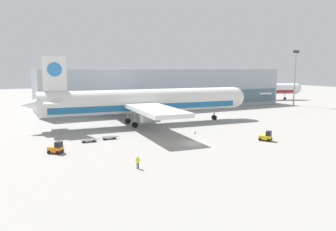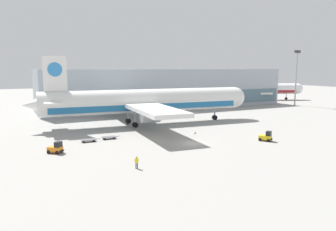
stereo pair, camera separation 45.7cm
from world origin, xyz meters
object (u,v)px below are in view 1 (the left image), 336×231
airplane_main (144,102)px  baggage_dolly_second (109,137)px  baggage_tug_foreground (56,148)px  baggage_dolly_lead (89,140)px  airplane_distant (249,89)px  baggage_tug_mid (266,136)px  ground_crew_near (138,161)px  light_mast (295,73)px  traffic_cone_near (195,132)px

airplane_main → baggage_dolly_second: size_ratio=15.59×
baggage_tug_foreground → baggage_dolly_lead: bearing=82.1°
baggage_dolly_lead → baggage_dolly_second: (4.34, 0.72, 0.00)m
airplane_distant → baggage_dolly_lead: 100.18m
airplane_distant → baggage_tug_mid: bearing=-108.0°
airplane_distant → airplane_main: bearing=-129.6°
airplane_distant → baggage_dolly_lead: (-85.70, -51.70, -4.44)m
baggage_dolly_lead → baggage_dolly_second: 4.40m
baggage_dolly_lead → ground_crew_near: size_ratio=2.05×
baggage_dolly_second → light_mast: bearing=19.7°
baggage_tug_foreground → ground_crew_near: bearing=-17.0°
baggage_dolly_lead → traffic_cone_near: size_ratio=6.17×
light_mast → baggage_dolly_lead: 91.45m
airplane_distant → baggage_tug_mid: 86.26m
baggage_dolly_lead → ground_crew_near: ground_crew_near is taller
airplane_main → baggage_dolly_second: (-13.14, -12.71, -5.45)m
light_mast → ground_crew_near: (-84.55, -47.55, -11.22)m
baggage_tug_foreground → baggage_dolly_lead: size_ratio=0.74×
ground_crew_near → traffic_cone_near: (20.88, 17.87, -0.78)m
baggage_dolly_lead → light_mast: bearing=19.3°
baggage_dolly_lead → baggage_tug_foreground: bearing=-137.2°
baggage_tug_mid → traffic_cone_near: size_ratio=4.67×
light_mast → baggage_tug_mid: size_ratio=7.46×
airplane_distant → traffic_cone_near: (-62.86, -54.20, -4.53)m
baggage_tug_foreground → baggage_dolly_lead: 9.25m
baggage_dolly_second → ground_crew_near: (-2.39, -21.09, 0.69)m
airplane_main → ground_crew_near: bearing=-109.6°
airplane_main → baggage_dolly_second: airplane_main is taller
baggage_tug_mid → baggage_dolly_lead: (-31.37, 15.19, -0.49)m
baggage_dolly_second → ground_crew_near: bearing=-94.6°
airplane_distant → traffic_cone_near: size_ratio=75.75×
light_mast → traffic_cone_near: (-63.67, -29.68, -12.00)m
baggage_dolly_second → baggage_tug_mid: bearing=-28.7°
baggage_tug_foreground → baggage_dolly_second: bearing=72.0°
baggage_dolly_lead → airplane_main: bearing=39.4°
baggage_dolly_lead → baggage_dolly_second: same height
airplane_distant → ground_crew_near: airplane_distant is taller
airplane_main → baggage_tug_foreground: (-24.46, -19.50, -4.96)m
light_mast → baggage_dolly_lead: bearing=-162.6°
baggage_dolly_second → traffic_cone_near: 18.77m
ground_crew_near → airplane_distant: bearing=-117.5°
baggage_tug_mid → airplane_distant: bearing=108.5°
light_mast → baggage_tug_mid: (-55.13, -42.38, -11.42)m
airplane_distant → baggage_tug_mid: size_ratio=16.24×
baggage_tug_foreground → baggage_tug_mid: size_ratio=0.98×
airplane_main → baggage_tug_foreground: 31.67m
baggage_dolly_second → ground_crew_near: size_ratio=2.05×
traffic_cone_near → baggage_tug_mid: bearing=-56.1°
airplane_distant → traffic_cone_near: airplane_distant is taller
baggage_tug_mid → traffic_cone_near: bearing=-178.5°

